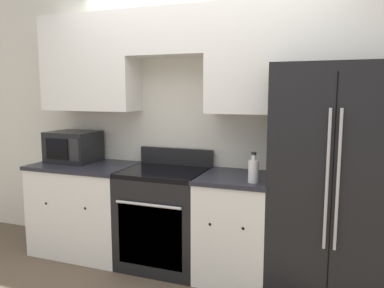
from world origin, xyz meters
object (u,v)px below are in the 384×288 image
oven_range (165,217)px  bottle (253,171)px  refrigerator (332,180)px  microwave (74,147)px

oven_range → bottle: bottle is taller
oven_range → bottle: (0.84, -0.18, 0.53)m
oven_range → bottle: 1.01m
refrigerator → bottle: 0.63m
microwave → bottle: 1.88m
refrigerator → microwave: bearing=180.0°
oven_range → microwave: bearing=175.9°
oven_range → microwave: microwave is taller
bottle → oven_range: bearing=168.0°
microwave → bottle: size_ratio=1.93×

